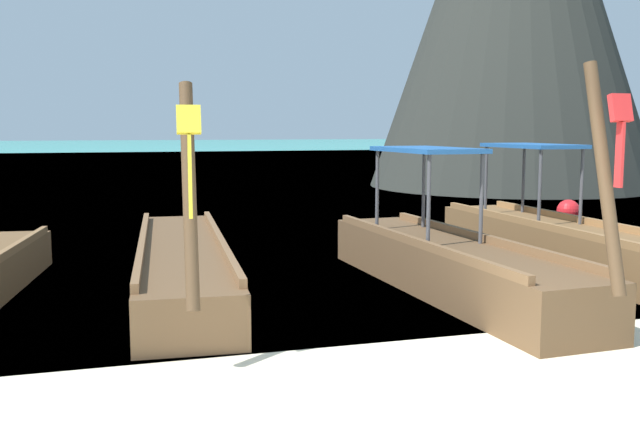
# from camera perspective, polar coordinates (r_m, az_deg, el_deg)

# --- Properties ---
(ground) EXTENTS (120.00, 120.00, 0.00)m
(ground) POSITION_cam_1_polar(r_m,az_deg,el_deg) (5.42, 12.19, -15.93)
(ground) COLOR beige
(sea_water) EXTENTS (120.00, 120.00, 0.00)m
(sea_water) POSITION_cam_1_polar(r_m,az_deg,el_deg) (66.38, -14.25, 4.88)
(sea_water) COLOR #2DB29E
(sea_water) RESTS_ON ground
(longtail_boat_yellow_ribbon) EXTENTS (1.49, 6.72, 2.51)m
(longtail_boat_yellow_ribbon) POSITION_cam_1_polar(r_m,az_deg,el_deg) (9.62, -11.04, -3.98)
(longtail_boat_yellow_ribbon) COLOR brown
(longtail_boat_yellow_ribbon) RESTS_ON ground
(longtail_boat_red_ribbon) EXTENTS (1.29, 5.74, 2.69)m
(longtail_boat_red_ribbon) POSITION_cam_1_polar(r_m,az_deg,el_deg) (9.21, 10.33, -3.94)
(longtail_boat_red_ribbon) COLOR brown
(longtail_boat_red_ribbon) RESTS_ON ground
(longtail_boat_pink_ribbon) EXTENTS (1.06, 5.82, 2.73)m
(longtail_boat_pink_ribbon) POSITION_cam_1_polar(r_m,az_deg,el_deg) (11.49, 18.28, -2.04)
(longtail_boat_pink_ribbon) COLOR brown
(longtail_boat_pink_ribbon) RESTS_ON ground
(mooring_buoy_near) EXTENTS (0.51, 0.51, 0.51)m
(mooring_buoy_near) POSITION_cam_1_polar(r_m,az_deg,el_deg) (16.69, 19.35, 0.20)
(mooring_buoy_near) COLOR red
(mooring_buoy_near) RESTS_ON sea_water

